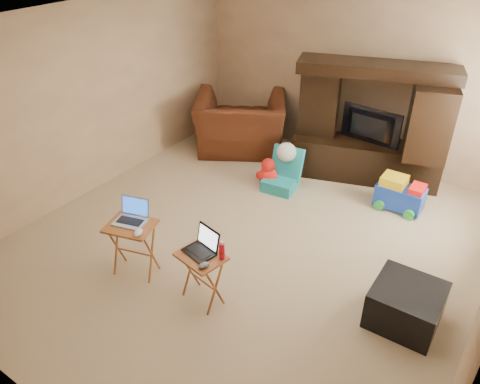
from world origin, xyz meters
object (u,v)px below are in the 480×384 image
Objects in this scene: ottoman at (406,305)px; tray_table_right at (202,278)px; water_bottle at (222,251)px; mouse_right at (204,265)px; mouse_left at (138,233)px; entertainment_center at (370,124)px; laptop_right at (198,243)px; plush_toy at (268,172)px; television at (368,127)px; child_rocker at (281,171)px; tray_table_left at (134,249)px; recliner at (240,124)px; laptop_left at (129,213)px; push_toy at (400,193)px.

tray_table_right is at bearing -153.66° from ottoman.
mouse_right is at bearing -107.63° from water_bottle.
mouse_left is at bearing -177.89° from mouse_right.
mouse_left is (-1.05, -3.45, -0.20)m from entertainment_center.
entertainment_center is at bearing 86.83° from water_bottle.
plush_toy is at bearing 117.80° from laptop_right.
television is 1.35m from child_rocker.
water_bottle is (0.86, -2.26, 0.45)m from plush_toy.
plush_toy is 3.59× the size of mouse_right.
mouse_left is at bearing -152.51° from laptop_right.
child_rocker is 3.32× the size of water_bottle.
mouse_right is at bearing -18.06° from tray_table_left.
recliner is at bearing 130.42° from laptop_right.
tray_table_left is (-1.24, -3.34, -0.50)m from television.
recliner is 3.43m from laptop_right.
entertainment_center is 3.44m from mouse_right.
laptop_right is 2.36× the size of mouse_left.
television is 1.37× the size of ottoman.
laptop_left reaches higher than mouse_left.
television is 1.47× the size of child_rocker.
entertainment_center is 3.37m from tray_table_right.
push_toy is 3.03m from laptop_right.
mouse_left reaches higher than mouse_right.
laptop_left is (-0.03, 0.03, 0.43)m from tray_table_left.
television is at bearing 41.64° from plush_toy.
tray_table_left is at bearing -128.43° from entertainment_center.
mouse_right is (0.81, 0.03, -0.06)m from mouse_left.
ottoman is 2.70m from mouse_left.
recliner reaches higher than laptop_left.
television is 3.32m from tray_table_right.
mouse_left is (0.19, -0.07, 0.34)m from tray_table_left.
tray_table_right is at bearing -74.13° from plush_toy.
tray_table_right is (0.45, -2.33, -0.01)m from child_rocker.
entertainment_center reaches higher than laptop_left.
television is at bearing 53.84° from tray_table_left.
plush_toy is at bearing 46.72° from television.
push_toy is at bearing 58.95° from mouse_left.
plush_toy is 2.46m from laptop_left.
push_toy is 2.89m from water_bottle.
child_rocker is at bearing -2.17° from plush_toy.
ottoman is at bearing 38.04° from laptop_right.
mouse_right reaches higher than plush_toy.
entertainment_center is at bearing 43.00° from plush_toy.
child_rocker is at bearing 146.95° from ottoman.
tray_table_right is 0.36m from mouse_right.
mouse_right is (0.13, -0.12, 0.31)m from tray_table_right.
mouse_left is 1.09× the size of mouse_right.
child_rocker is 0.23m from plush_toy.
mouse_left is (-0.22, -2.48, 0.36)m from child_rocker.
water_bottle is at bearing 90.64° from recliner.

